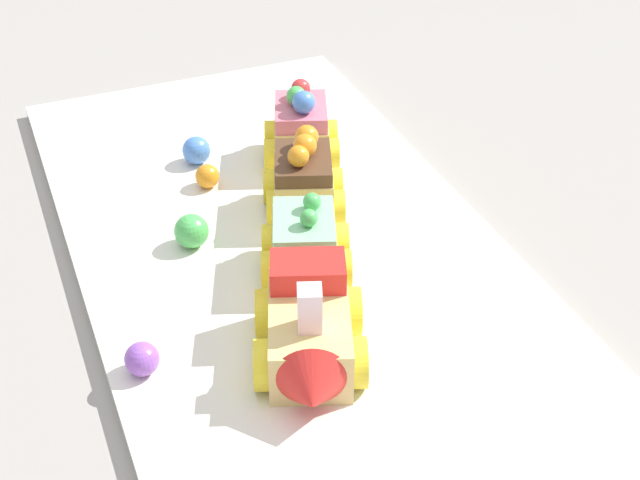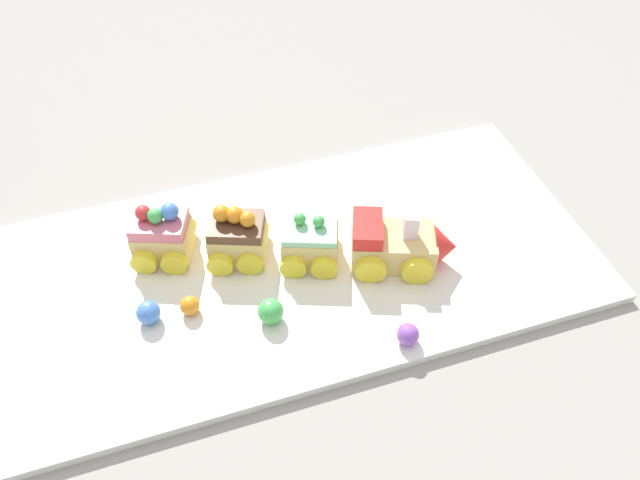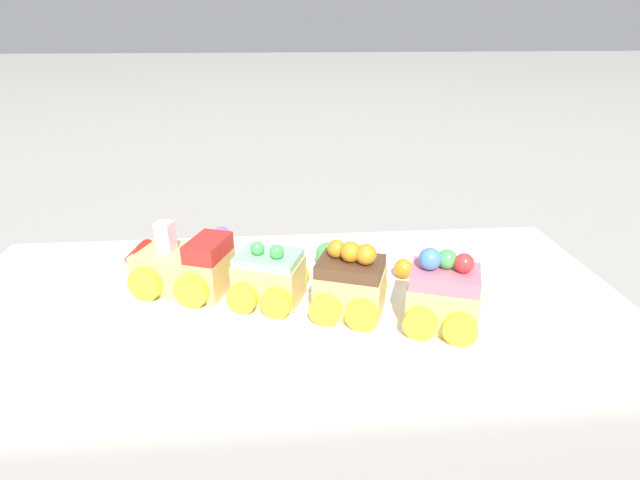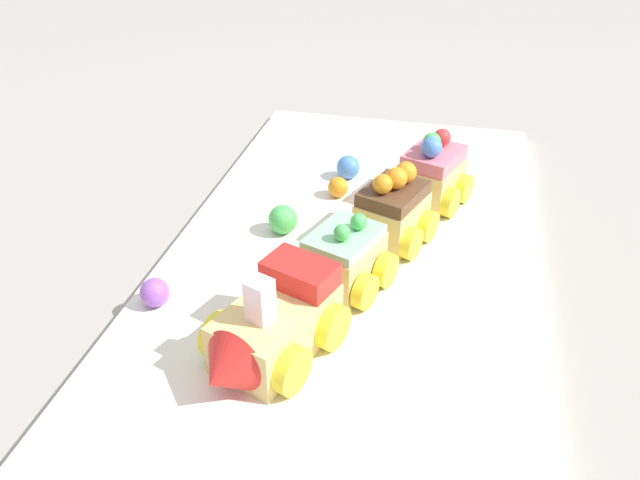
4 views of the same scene
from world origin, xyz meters
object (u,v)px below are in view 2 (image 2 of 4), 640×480
object	(u,v)px
cake_car_chocolate	(237,238)
cake_car_strawberry	(162,236)
gumball_green	(271,311)
gumball_orange	(190,306)
gumball_purple	(408,334)
gumball_blue	(148,313)
cake_train_locomotive	(400,245)
cake_car_mint	(310,243)

from	to	relation	value
cake_car_chocolate	cake_car_strawberry	xyz separation A→B (m)	(-0.08, 0.03, 0.00)
gumball_green	gumball_orange	xyz separation A→B (m)	(-0.08, 0.04, -0.00)
gumball_purple	cake_car_strawberry	bearing A→B (deg)	137.65
gumball_purple	gumball_blue	bearing A→B (deg)	156.51
cake_train_locomotive	gumball_blue	distance (m)	0.30
gumball_green	gumball_purple	distance (m)	0.15
cake_car_mint	cake_car_chocolate	world-z (taller)	cake_car_chocolate
gumball_blue	gumball_orange	xyz separation A→B (m)	(0.05, -0.00, -0.00)
cake_car_strawberry	gumball_orange	xyz separation A→B (m)	(0.01, -0.10, -0.02)
cake_car_strawberry	gumball_blue	bearing A→B (deg)	-88.50
cake_car_chocolate	gumball_purple	world-z (taller)	cake_car_chocolate
cake_car_mint	gumball_purple	distance (m)	0.16
cake_car_chocolate	gumball_green	xyz separation A→B (m)	(0.01, -0.11, -0.02)
gumball_green	gumball_purple	size ratio (longest dim) A/B	1.18
cake_car_strawberry	gumball_green	size ratio (longest dim) A/B	3.07
cake_car_strawberry	gumball_green	world-z (taller)	cake_car_strawberry
cake_car_mint	gumball_orange	world-z (taller)	cake_car_mint
cake_car_mint	gumball_green	xyz separation A→B (m)	(-0.07, -0.08, -0.01)
gumball_blue	gumball_orange	world-z (taller)	gumball_blue
cake_train_locomotive	gumball_purple	xyz separation A→B (m)	(-0.04, -0.11, -0.01)
gumball_blue	gumball_orange	bearing A→B (deg)	-3.31
cake_car_chocolate	gumball_green	distance (m)	0.11
cake_car_strawberry	gumball_orange	world-z (taller)	cake_car_strawberry
gumball_purple	gumball_orange	bearing A→B (deg)	152.83
cake_car_mint	cake_car_chocolate	size ratio (longest dim) A/B	1.00
cake_car_chocolate	gumball_orange	xyz separation A→B (m)	(-0.07, -0.07, -0.02)
cake_train_locomotive	gumball_green	distance (m)	0.17
cake_car_strawberry	gumball_purple	size ratio (longest dim) A/B	3.60
cake_train_locomotive	gumball_green	size ratio (longest dim) A/B	4.62
gumball_orange	gumball_blue	bearing A→B (deg)	176.69
gumball_blue	cake_car_mint	bearing A→B (deg)	10.03
cake_train_locomotive	gumball_blue	xyz separation A→B (m)	(-0.30, 0.00, -0.01)
cake_car_chocolate	gumball_blue	size ratio (longest dim) A/B	3.31
cake_car_mint	gumball_blue	size ratio (longest dim) A/B	3.31
cake_car_mint	cake_car_strawberry	size ratio (longest dim) A/B	1.00
gumball_orange	cake_car_mint	bearing A→B (deg)	13.84
cake_car_mint	gumball_blue	distance (m)	0.20
gumball_blue	gumball_purple	bearing A→B (deg)	-23.49
gumball_purple	gumball_blue	size ratio (longest dim) A/B	0.92
cake_car_strawberry	cake_car_mint	bearing A→B (deg)	0.02
cake_car_chocolate	cake_car_strawberry	size ratio (longest dim) A/B	1.00
cake_car_mint	gumball_blue	xyz separation A→B (m)	(-0.20, -0.03, -0.01)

